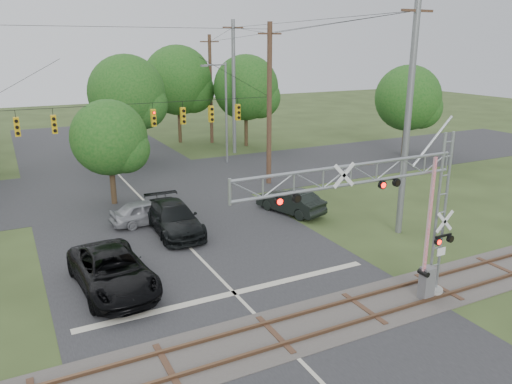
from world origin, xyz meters
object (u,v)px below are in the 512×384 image
pickup_black (113,271)px  streetlight (224,108)px  crossing_gantry (387,209)px  sedan_silver (147,212)px  car_dark (174,218)px  traffic_signal_span (151,114)px

pickup_black → streetlight: size_ratio=0.70×
crossing_gantry → pickup_black: crossing_gantry is taller
crossing_gantry → streetlight: size_ratio=1.13×
sedan_silver → streetlight: bearing=-44.9°
pickup_black → car_dark: size_ratio=1.06×
crossing_gantry → streetlight: (4.84, 26.03, 0.59)m
traffic_signal_span → sedan_silver: traffic_signal_span is taller
traffic_signal_span → sedan_silver: (-1.80, -4.43, -4.98)m
pickup_black → streetlight: (13.71, 19.45, 3.95)m
sedan_silver → crossing_gantry: bearing=-163.3°
car_dark → streetlight: size_ratio=0.66×
crossing_gantry → pickup_black: 11.54m
crossing_gantry → car_dark: bearing=110.7°
crossing_gantry → sedan_silver: 15.35m
sedan_silver → pickup_black: bearing=150.3°
car_dark → sedan_silver: 2.32m
crossing_gantry → pickup_black: bearing=143.5°
pickup_black → streetlight: bearing=50.9°
traffic_signal_span → car_dark: (-0.84, -6.53, -4.86)m
streetlight → car_dark: bearing=-123.2°
streetlight → crossing_gantry: bearing=-100.5°
sedan_silver → streetlight: size_ratio=0.49×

